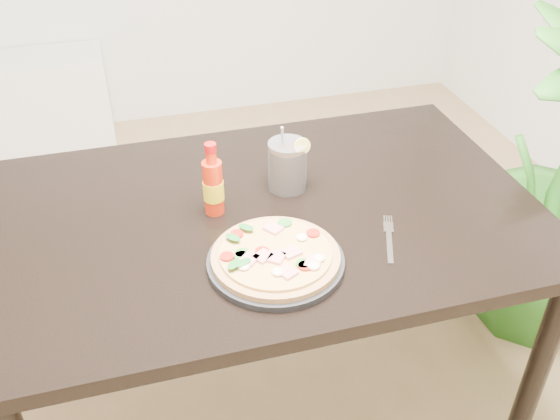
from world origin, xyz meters
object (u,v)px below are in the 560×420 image
object	(u,v)px
pizza	(276,255)
cola_cup	(287,167)
hot_sauce_bottle	(213,186)
dining_table	(268,235)
fork	(389,237)
plate	(276,262)

from	to	relation	value
pizza	cola_cup	distance (m)	0.33
hot_sauce_bottle	dining_table	bearing A→B (deg)	-11.83
dining_table	pizza	xyz separation A→B (m)	(-0.04, -0.22, 0.11)
dining_table	hot_sauce_bottle	xyz separation A→B (m)	(-0.13, 0.03, 0.16)
hot_sauce_bottle	cola_cup	world-z (taller)	hot_sauce_bottle
fork	hot_sauce_bottle	bearing A→B (deg)	171.38
fork	pizza	bearing A→B (deg)	-154.23
dining_table	plate	distance (m)	0.24
plate	cola_cup	world-z (taller)	cola_cup
plate	hot_sauce_bottle	size ratio (longest dim) A/B	1.59
fork	cola_cup	bearing A→B (deg)	142.94
plate	fork	xyz separation A→B (m)	(0.29, 0.02, -0.01)
dining_table	pizza	distance (m)	0.25
pizza	fork	xyz separation A→B (m)	(0.29, 0.02, -0.02)
dining_table	pizza	world-z (taller)	pizza
plate	fork	distance (m)	0.29
dining_table	cola_cup	distance (m)	0.19
pizza	fork	size ratio (longest dim) A/B	1.63
pizza	cola_cup	size ratio (longest dim) A/B	1.52
hot_sauce_bottle	pizza	bearing A→B (deg)	-68.99
hot_sauce_bottle	cola_cup	bearing A→B (deg)	16.12
dining_table	fork	xyz separation A→B (m)	(0.25, -0.20, 0.09)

